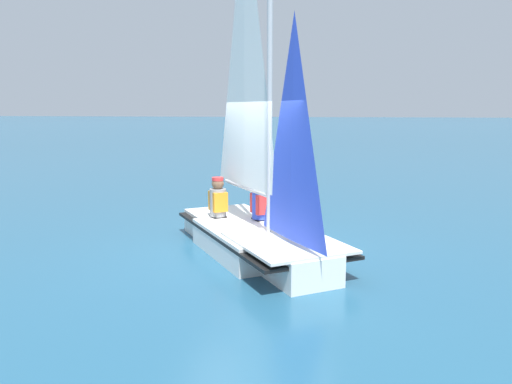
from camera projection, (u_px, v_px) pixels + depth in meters
The scene contains 4 objects.
ground_plane at pixel (256, 253), 8.35m from camera, with size 260.00×260.00×0.00m, color #235675.
sailboat_main at pixel (255, 207), 8.24m from camera, with size 4.05×3.48×5.89m.
sailor_helm at pixel (260, 209), 8.84m from camera, with size 0.43×0.42×1.16m.
sailor_crew at pixel (218, 206), 9.06m from camera, with size 0.43×0.42×1.16m.
Camera 1 is at (7.93, 1.47, 2.40)m, focal length 35.00 mm.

